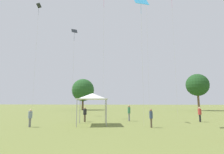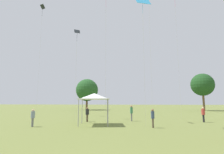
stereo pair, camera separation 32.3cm
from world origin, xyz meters
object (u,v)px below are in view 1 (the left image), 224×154
person_standing_0 (151,116)px  person_standing_4 (200,113)px  kite_3 (38,13)px  person_standing_5 (129,111)px  kite_1 (172,6)px  distant_tree_1 (83,90)px  kite_7 (141,3)px  canopy_tent (92,97)px  distant_tree_0 (197,85)px  kite_8 (74,35)px  person_standing_1 (85,113)px  person_standing_3 (30,116)px

person_standing_0 → person_standing_4: 7.78m
kite_3 → person_standing_5: bearing=-139.6°
kite_1 → distant_tree_1: size_ratio=2.04×
kite_7 → kite_1: bearing=82.3°
canopy_tent → distant_tree_1: size_ratio=0.39×
kite_7 → distant_tree_0: (16.38, 31.89, -5.46)m
kite_1 → person_standing_0: bearing=53.3°
person_standing_5 → kite_3: (-15.91, 6.45, 16.77)m
kite_7 → kite_3: bearing=172.3°
kite_8 → canopy_tent: bearing=-41.1°
person_standing_5 → kite_3: bearing=105.7°
person_standing_1 → kite_7: bearing=-83.9°
person_standing_4 → kite_1: 15.76m
person_standing_0 → person_standing_3: 10.75m
person_standing_1 → person_standing_4: bearing=-52.9°
canopy_tent → person_standing_1: bearing=119.2°
kite_1 → person_standing_4: bearing=101.0°
person_standing_3 → kite_3: bearing=-99.3°
person_standing_0 → kite_1: kite_1 is taller
person_standing_5 → kite_3: kite_3 is taller
canopy_tent → kite_7: (4.95, -0.47, 9.42)m
person_standing_4 → kite_3: size_ratio=0.08×
kite_3 → person_standing_0: bearing=-150.3°
kite_1 → kite_3: 22.57m
person_standing_1 → kite_7: 13.24m
person_standing_5 → distant_tree_1: bearing=63.7°
person_standing_5 → kite_8: size_ratio=0.14×
person_standing_1 → canopy_tent: size_ratio=0.46×
person_standing_3 → kite_7: kite_7 is taller
kite_8 → distant_tree_1: 26.79m
person_standing_4 → kite_3: 29.91m
person_standing_0 → canopy_tent: (-5.54, 1.22, 1.77)m
person_standing_4 → kite_8: size_ratio=0.13×
kite_7 → kite_8: size_ratio=1.02×
kite_3 → kite_1: bearing=-124.4°
kite_7 → kite_8: (-9.18, 6.66, -0.41)m
person_standing_1 → kite_7: kite_7 is taller
person_standing_3 → person_standing_1: bearing=-168.9°
person_standing_1 → kite_1: 19.72m
person_standing_0 → canopy_tent: size_ratio=0.46×
person_standing_1 → distant_tree_1: distant_tree_1 is taller
person_standing_3 → person_standing_5: (8.73, 5.91, 0.18)m
person_standing_0 → kite_1: (4.45, 8.85, 15.23)m
canopy_tent → distant_tree_0: distant_tree_0 is taller
person_standing_5 → distant_tree_0: distant_tree_0 is taller
kite_7 → distant_tree_1: bearing=139.1°
person_standing_5 → distant_tree_0: size_ratio=0.19×
kite_3 → person_standing_1: bearing=-153.0°
person_standing_4 → canopy_tent: (-11.45, -3.83, 1.77)m
distant_tree_0 → person_standing_0: bearing=-115.8°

